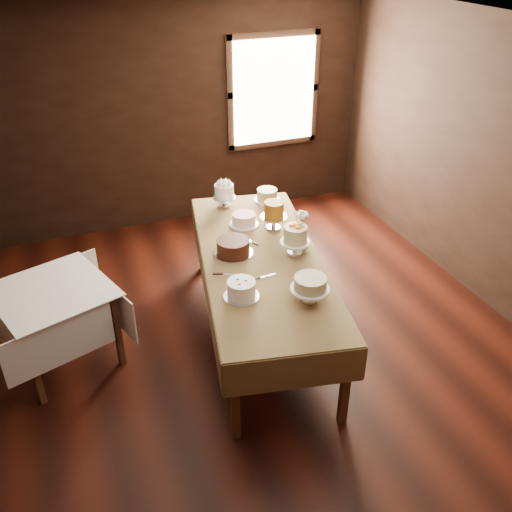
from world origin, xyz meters
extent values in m
cube|color=black|center=(0.00, 0.00, 0.00)|extent=(5.00, 6.00, 0.01)
cube|color=beige|center=(0.00, 0.00, 2.80)|extent=(5.00, 6.00, 0.01)
cube|color=black|center=(0.00, 3.00, 1.40)|extent=(5.00, 0.02, 2.80)
cube|color=black|center=(2.50, 0.00, 1.40)|extent=(0.02, 6.00, 2.80)
cube|color=#FFEABF|center=(1.30, 2.94, 1.60)|extent=(1.10, 0.05, 1.30)
cube|color=#482815|center=(-0.56, -0.82, 0.38)|extent=(0.08, 0.08, 0.77)
cube|color=#482815|center=(-0.08, 1.65, 0.38)|extent=(0.08, 0.08, 0.77)
cube|color=#482815|center=(0.28, -0.99, 0.38)|extent=(0.08, 0.08, 0.77)
cube|color=#482815|center=(0.77, 1.48, 0.38)|extent=(0.08, 0.08, 0.77)
cube|color=#482815|center=(0.10, 0.33, 0.81)|extent=(1.48, 2.79, 0.04)
cube|color=olive|center=(0.10, 0.33, 0.83)|extent=(1.55, 2.86, 0.01)
cube|color=#482815|center=(-1.96, 0.09, 0.36)|extent=(0.07, 0.07, 0.73)
cube|color=#482815|center=(-2.20, 0.79, 0.36)|extent=(0.07, 0.07, 0.73)
cube|color=#482815|center=(-1.26, 0.33, 0.36)|extent=(0.07, 0.07, 0.73)
cube|color=#482815|center=(-1.50, 1.03, 0.36)|extent=(0.07, 0.07, 0.73)
cube|color=#482815|center=(-1.73, 0.56, 0.75)|extent=(1.07, 1.07, 0.04)
cube|color=white|center=(-1.73, 0.56, 0.77)|extent=(1.17, 1.17, 0.01)
cylinder|color=silver|center=(0.13, 1.47, 0.90)|extent=(0.24, 0.24, 0.12)
cylinder|color=white|center=(0.13, 1.47, 1.03)|extent=(0.29, 0.29, 0.14)
cylinder|color=white|center=(0.61, 1.44, 0.85)|extent=(0.28, 0.28, 0.01)
cylinder|color=tan|center=(0.61, 1.44, 0.91)|extent=(0.24, 0.24, 0.12)
cylinder|color=white|center=(0.17, 0.99, 0.85)|extent=(0.30, 0.30, 0.01)
cylinder|color=white|center=(0.17, 0.99, 0.90)|extent=(0.33, 0.33, 0.10)
cylinder|color=silver|center=(0.42, 0.81, 0.91)|extent=(0.26, 0.26, 0.15)
cylinder|color=#A56017|center=(0.42, 0.81, 1.06)|extent=(0.22, 0.22, 0.15)
cylinder|color=silver|center=(-0.11, 0.49, 0.85)|extent=(0.37, 0.37, 0.01)
cylinder|color=#38140B|center=(-0.11, 0.49, 0.92)|extent=(0.42, 0.42, 0.13)
cylinder|color=white|center=(0.42, 0.29, 0.91)|extent=(0.28, 0.28, 0.13)
cylinder|color=beige|center=(0.42, 0.29, 1.05)|extent=(0.25, 0.25, 0.15)
cylinder|color=silver|center=(-0.28, -0.19, 0.85)|extent=(0.30, 0.30, 0.01)
cylinder|color=white|center=(-0.28, -0.19, 0.92)|extent=(0.30, 0.30, 0.14)
cylinder|color=white|center=(0.22, -0.43, 0.90)|extent=(0.32, 0.32, 0.13)
cylinder|color=beige|center=(0.22, -0.43, 1.02)|extent=(0.30, 0.30, 0.10)
cube|color=silver|center=(0.04, 0.02, 0.84)|extent=(0.24, 0.04, 0.01)
cube|color=silver|center=(0.35, -0.20, 0.84)|extent=(0.09, 0.24, 0.01)
cube|color=silver|center=(0.09, 0.70, 0.84)|extent=(0.11, 0.23, 0.01)
cube|color=silver|center=(0.49, 0.54, 0.84)|extent=(0.17, 0.21, 0.01)
cube|color=silver|center=(-0.24, 0.15, 0.84)|extent=(0.23, 0.11, 0.01)
imported|color=#2D2823|center=(0.53, 0.42, 0.91)|extent=(0.16, 0.16, 0.14)
camera|label=1|loc=(-1.50, -3.69, 3.46)|focal=38.99mm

